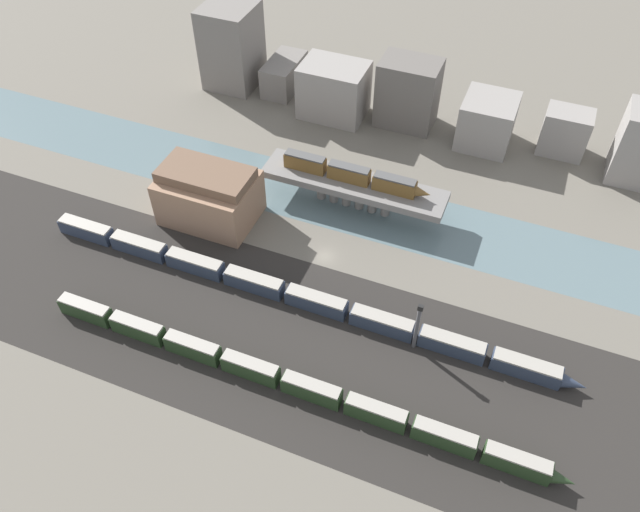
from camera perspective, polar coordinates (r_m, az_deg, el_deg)
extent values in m
plane|color=#666056|center=(137.95, 0.46, -0.02)|extent=(400.00, 400.00, 0.00)
cube|color=#282623|center=(124.05, -3.66, -7.55)|extent=(280.00, 42.00, 0.01)
cube|color=slate|center=(150.11, 3.01, 4.66)|extent=(320.00, 19.41, 0.01)
cube|color=slate|center=(145.74, 3.11, 6.59)|extent=(43.56, 9.61, 1.74)
cylinder|color=gray|center=(150.26, 0.13, 6.25)|extent=(2.14, 2.14, 5.77)
cylinder|color=gray|center=(149.38, 1.29, 5.95)|extent=(2.14, 2.14, 5.77)
cylinder|color=gray|center=(148.57, 2.46, 5.64)|extent=(2.14, 2.14, 5.77)
cylinder|color=gray|center=(147.83, 3.64, 5.33)|extent=(2.14, 2.14, 5.77)
cylinder|color=gray|center=(147.15, 4.83, 5.01)|extent=(2.14, 2.14, 5.77)
cylinder|color=gray|center=(146.54, 6.03, 4.68)|extent=(2.14, 2.14, 5.77)
cube|color=brown|center=(147.42, -1.36, 8.53)|extent=(9.92, 2.69, 3.53)
cube|color=#4C4C4C|center=(146.21, -1.38, 9.13)|extent=(9.53, 2.47, 0.40)
cube|color=brown|center=(144.36, 2.66, 7.52)|extent=(9.92, 2.69, 3.53)
cube|color=#4C4C4C|center=(143.13, 2.69, 8.13)|extent=(9.53, 2.47, 0.40)
cube|color=brown|center=(142.08, 6.82, 6.43)|extent=(9.92, 2.69, 3.53)
cube|color=#4C4C4C|center=(140.82, 6.89, 7.04)|extent=(9.53, 2.47, 0.40)
cone|color=brown|center=(141.19, 9.41, 5.68)|extent=(3.47, 2.42, 2.42)
cube|color=#23381E|center=(134.19, -20.59, -4.69)|extent=(11.24, 2.72, 3.68)
cube|color=#9E998E|center=(132.69, -20.82, -4.14)|extent=(10.79, 2.50, 0.40)
cube|color=#23381E|center=(127.97, -16.29, -6.42)|extent=(11.24, 2.72, 3.68)
cube|color=#9E998E|center=(126.40, -16.48, -5.87)|extent=(10.79, 2.50, 0.40)
cube|color=#23381E|center=(122.66, -11.54, -8.27)|extent=(11.24, 2.72, 3.68)
cube|color=#9E998E|center=(121.02, -11.68, -7.72)|extent=(10.79, 2.50, 0.40)
cube|color=#23381E|center=(118.40, -6.35, -10.21)|extent=(11.24, 2.72, 3.68)
cube|color=#9E998E|center=(116.70, -6.44, -9.67)|extent=(10.79, 2.50, 0.40)
cube|color=#23381E|center=(115.28, -0.77, -12.19)|extent=(11.24, 2.72, 3.68)
cube|color=#9E998E|center=(113.54, -0.78, -11.66)|extent=(10.79, 2.50, 0.40)
cube|color=#23381E|center=(113.42, 5.15, -14.12)|extent=(11.24, 2.72, 3.68)
cube|color=#9E998E|center=(111.64, 5.22, -13.61)|extent=(10.79, 2.50, 0.40)
cube|color=#23381E|center=(112.86, 11.29, -15.95)|extent=(11.24, 2.72, 3.68)
cube|color=#9E998E|center=(111.08, 11.45, -15.46)|extent=(10.79, 2.50, 0.40)
cube|color=#23381E|center=(113.64, 17.53, -17.60)|extent=(11.24, 2.72, 3.68)
cube|color=#9E998E|center=(111.86, 17.77, -17.14)|extent=(10.79, 2.50, 0.40)
cone|color=#23381E|center=(114.93, 21.35, -18.54)|extent=(3.93, 2.45, 2.45)
cube|color=#2D384C|center=(150.93, -20.56, 2.22)|extent=(12.95, 3.13, 3.32)
cube|color=#9E998E|center=(149.71, -20.74, 2.73)|extent=(12.43, 2.88, 0.40)
cube|color=#2D384C|center=(143.30, -16.17, 0.81)|extent=(12.95, 3.13, 3.32)
cube|color=#9E998E|center=(142.02, -16.33, 1.33)|extent=(12.43, 2.88, 0.40)
cube|color=#2D384C|center=(136.70, -11.33, -0.76)|extent=(12.95, 3.13, 3.32)
cube|color=#9E998E|center=(135.36, -11.44, -0.23)|extent=(12.43, 2.88, 0.40)
cube|color=#2D384C|center=(131.29, -6.04, -2.46)|extent=(12.95, 3.13, 3.32)
cube|color=#9E998E|center=(129.89, -6.10, -1.93)|extent=(12.43, 2.88, 0.40)
cube|color=#2D384C|center=(127.20, -0.34, -4.27)|extent=(12.95, 3.13, 3.32)
cube|color=#9E998E|center=(125.76, -0.34, -3.74)|extent=(12.43, 2.88, 0.40)
cube|color=#2D384C|center=(124.58, 5.70, -6.13)|extent=(12.95, 3.13, 3.32)
cube|color=#9E998E|center=(123.11, 5.77, -5.61)|extent=(12.43, 2.88, 0.40)
cube|color=#2D384C|center=(123.52, 11.97, -7.97)|extent=(12.95, 3.13, 3.32)
cube|color=#9E998E|center=(122.04, 12.10, -7.47)|extent=(12.43, 2.88, 0.40)
cube|color=#2D384C|center=(124.06, 18.31, -9.73)|extent=(12.95, 3.13, 3.32)
cube|color=#9E998E|center=(122.58, 18.52, -9.25)|extent=(12.43, 2.88, 0.40)
cone|color=#2D384C|center=(125.32, 22.21, -10.79)|extent=(4.53, 2.81, 2.81)
cube|color=#937056|center=(145.69, -10.07, 5.26)|extent=(21.09, 15.21, 11.18)
cube|color=brown|center=(141.33, -10.43, 7.32)|extent=(20.66, 10.65, 2.45)
cylinder|color=#4C4C51|center=(119.62, 8.83, -6.57)|extent=(0.81, 0.81, 11.30)
cube|color=black|center=(114.72, 9.18, -4.71)|extent=(1.00, 0.70, 1.20)
cube|color=slate|center=(189.89, -8.08, 18.48)|extent=(14.30, 14.95, 23.47)
cube|color=slate|center=(189.09, -3.30, 16.22)|extent=(8.49, 15.98, 9.04)
cube|color=gray|center=(176.14, 1.26, 14.90)|extent=(17.67, 12.84, 14.96)
cube|color=#605B56|center=(173.34, 8.04, 14.53)|extent=(15.61, 11.02, 18.38)
cube|color=gray|center=(171.22, 15.03, 11.77)|extent=(13.42, 14.08, 12.89)
cube|color=gray|center=(174.31, 21.49, 10.49)|extent=(11.52, 8.32, 12.00)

